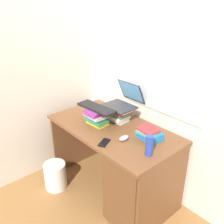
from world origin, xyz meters
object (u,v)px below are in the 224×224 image
object	(u,v)px
book_stack_tall	(119,114)
book_stack_side	(149,134)
desk	(134,174)
mug	(91,107)
cell_phone	(104,143)
keyboard	(96,108)
wastebasket	(55,176)
book_stack_keyboard_riser	(96,116)
water_bottle	(149,145)
computer_mouse	(124,138)
laptop	(124,100)

from	to	relation	value
book_stack_tall	book_stack_side	world-z (taller)	book_stack_tall
desk	book_stack_side	distance (m)	0.42
mug	cell_phone	size ratio (longest dim) A/B	0.80
keyboard	wastebasket	size ratio (longest dim) A/B	1.42
keyboard	mug	xyz separation A→B (m)	(-0.29, 0.14, -0.13)
book_stack_keyboard_riser	book_stack_side	world-z (taller)	book_stack_keyboard_riser
cell_phone	desk	bearing A→B (deg)	26.56
desk	mug	bearing A→B (deg)	172.89
desk	book_stack_keyboard_riser	bearing A→B (deg)	-174.73
keyboard	wastebasket	xyz separation A→B (m)	(-0.28, -0.37, -0.79)
water_bottle	wastebasket	bearing A→B (deg)	-159.86
wastebasket	water_bottle	bearing A→B (deg)	20.14
book_stack_side	cell_phone	bearing A→B (deg)	-121.50
book_stack_tall	book_stack_keyboard_riser	distance (m)	0.24
computer_mouse	desk	bearing A→B (deg)	29.34
keyboard	water_bottle	size ratio (longest dim) A/B	2.40
book_stack_side	computer_mouse	distance (m)	0.23
water_bottle	cell_phone	world-z (taller)	water_bottle
wastebasket	computer_mouse	bearing A→B (deg)	28.65
cell_phone	wastebasket	xyz separation A→B (m)	(-0.60, -0.20, -0.62)
desk	mug	world-z (taller)	mug
book_stack_keyboard_riser	mug	distance (m)	0.32
desk	computer_mouse	size ratio (longest dim) A/B	12.79
desk	computer_mouse	xyz separation A→B (m)	(-0.09, -0.05, 0.36)
book_stack_side	mug	distance (m)	0.83
book_stack_side	desk	bearing A→B (deg)	-109.64
cell_phone	book_stack_tall	bearing A→B (deg)	94.22
book_stack_tall	book_stack_side	xyz separation A→B (m)	(0.44, -0.04, -0.03)
laptop	cell_phone	distance (m)	0.55
desk	book_stack_keyboard_riser	world-z (taller)	book_stack_keyboard_riser
laptop	mug	bearing A→B (deg)	-160.08
water_bottle	wastebasket	distance (m)	1.25
water_bottle	cell_phone	bearing A→B (deg)	-157.36
desk	cell_phone	world-z (taller)	cell_phone
desk	water_bottle	size ratio (longest dim) A/B	7.59
mug	computer_mouse	bearing A→B (deg)	-12.30
computer_mouse	cell_phone	world-z (taller)	computer_mouse
book_stack_side	cell_phone	size ratio (longest dim) A/B	1.59
book_stack_tall	wastebasket	distance (m)	0.98
desk	keyboard	bearing A→B (deg)	-174.61
book_stack_side	computer_mouse	size ratio (longest dim) A/B	2.08
desk	cell_phone	size ratio (longest dim) A/B	9.78
desk	wastebasket	world-z (taller)	desk
cell_phone	water_bottle	bearing A→B (deg)	-3.58
book_stack_keyboard_riser	cell_phone	distance (m)	0.38
book_stack_keyboard_riser	keyboard	world-z (taller)	keyboard
desk	laptop	distance (m)	0.72
desk	laptop	xyz separation A→B (m)	(-0.40, 0.24, 0.56)
book_stack_tall	mug	distance (m)	0.40
book_stack_keyboard_riser	book_stack_side	distance (m)	0.57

